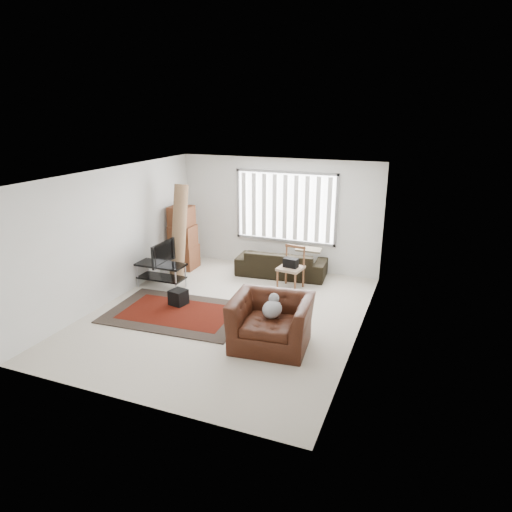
{
  "coord_description": "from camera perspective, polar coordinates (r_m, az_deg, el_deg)",
  "views": [
    {
      "loc": [
        3.49,
        -7.28,
        3.8
      ],
      "look_at": [
        0.37,
        0.6,
        1.05
      ],
      "focal_mm": 32.0,
      "sensor_mm": 36.0,
      "label": 1
    }
  ],
  "objects": [
    {
      "name": "white_flatpack",
      "position": [
        10.81,
        -10.66,
        -1.17
      ],
      "size": [
        0.51,
        0.27,
        0.63
      ],
      "primitive_type": "cube",
      "rotation": [
        -0.15,
        0.0,
        0.24
      ],
      "color": "silver",
      "rests_on": "ground"
    },
    {
      "name": "side_chair",
      "position": [
        10.0,
        4.41,
        -1.26
      ],
      "size": [
        0.57,
        0.57,
        0.94
      ],
      "rotation": [
        0.0,
        0.0,
        -0.14
      ],
      "color": "#89715A",
      "rests_on": "ground"
    },
    {
      "name": "moving_boxes",
      "position": [
        11.35,
        -9.13,
        2.01
      ],
      "size": [
        0.65,
        0.59,
        1.55
      ],
      "color": "brown",
      "rests_on": "ground"
    },
    {
      "name": "armchair",
      "position": [
        7.62,
        1.92,
        -7.82
      ],
      "size": [
        1.41,
        1.26,
        0.96
      ],
      "rotation": [
        0.0,
        0.0,
        0.1
      ],
      "color": "#37160B",
      "rests_on": "ground"
    },
    {
      "name": "persian_rug",
      "position": [
        9.07,
        -9.82,
        -7.0
      ],
      "size": [
        2.75,
        1.92,
        0.02
      ],
      "color": "black",
      "rests_on": "ground"
    },
    {
      "name": "room",
      "position": [
        8.76,
        -2.28,
        4.5
      ],
      "size": [
        6.0,
        6.02,
        2.71
      ],
      "color": "beige",
      "rests_on": "ground"
    },
    {
      "name": "rolled_rug",
      "position": [
        10.67,
        -9.59,
        3.02
      ],
      "size": [
        0.33,
        0.75,
        2.18
      ],
      "primitive_type": "cylinder",
      "rotation": [
        -0.2,
        0.0,
        -0.01
      ],
      "color": "brown",
      "rests_on": "ground"
    },
    {
      "name": "subwoofer",
      "position": [
        9.36,
        -9.67,
        -5.09
      ],
      "size": [
        0.36,
        0.36,
        0.3
      ],
      "primitive_type": "cube",
      "rotation": [
        0.0,
        0.0,
        -0.2
      ],
      "color": "black",
      "rests_on": "persian_rug"
    },
    {
      "name": "tv_stand",
      "position": [
        10.3,
        -11.76,
        -1.74
      ],
      "size": [
        1.09,
        0.49,
        0.54
      ],
      "color": "black",
      "rests_on": "ground"
    },
    {
      "name": "tv",
      "position": [
        10.17,
        -11.91,
        0.41
      ],
      "size": [
        0.11,
        0.88,
        0.51
      ],
      "primitive_type": "imported",
      "rotation": [
        0.0,
        0.0,
        1.57
      ],
      "color": "black",
      "rests_on": "tv_stand"
    },
    {
      "name": "sofa",
      "position": [
        10.79,
        3.21,
        -0.39
      ],
      "size": [
        2.17,
        1.09,
        0.81
      ],
      "primitive_type": "imported",
      "rotation": [
        0.0,
        0.0,
        3.23
      ],
      "color": "black",
      "rests_on": "ground"
    }
  ]
}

